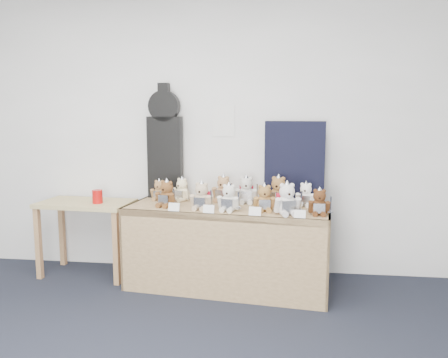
# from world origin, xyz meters

# --- Properties ---
(room_shell) EXTENTS (6.00, 6.00, 6.00)m
(room_shell) POSITION_xyz_m (0.53, 2.49, 1.50)
(room_shell) COLOR white
(room_shell) RESTS_ON floor
(display_table) EXTENTS (1.87, 0.95, 0.75)m
(display_table) POSITION_xyz_m (0.62, 2.00, 0.59)
(display_table) COLOR brown
(display_table) RESTS_ON floor
(side_table) EXTENTS (0.91, 0.55, 0.73)m
(side_table) POSITION_xyz_m (-0.78, 2.17, 0.60)
(side_table) COLOR tan
(side_table) RESTS_ON floor
(guitar_case) EXTENTS (0.34, 0.12, 1.11)m
(guitar_case) POSITION_xyz_m (-0.04, 2.39, 1.29)
(guitar_case) COLOR black
(guitar_case) RESTS_ON display_table
(navy_board) EXTENTS (0.56, 0.13, 0.75)m
(navy_board) POSITION_xyz_m (1.21, 2.34, 1.12)
(navy_board) COLOR black
(navy_board) RESTS_ON display_table
(red_cup) EXTENTS (0.10, 0.10, 0.13)m
(red_cup) POSITION_xyz_m (-0.63, 2.11, 0.79)
(red_cup) COLOR #B00E0B
(red_cup) RESTS_ON side_table
(teddy_front_far_left) EXTENTS (0.22, 0.20, 0.27)m
(teddy_front_far_left) POSITION_xyz_m (0.08, 1.95, 0.85)
(teddy_front_far_left) COLOR brown
(teddy_front_far_left) RESTS_ON display_table
(teddy_front_left) EXTENTS (0.22, 0.19, 0.27)m
(teddy_front_left) POSITION_xyz_m (0.41, 1.88, 0.85)
(teddy_front_left) COLOR tan
(teddy_front_left) RESTS_ON display_table
(teddy_front_centre) EXTENTS (0.21, 0.19, 0.26)m
(teddy_front_centre) POSITION_xyz_m (0.65, 1.85, 0.85)
(teddy_front_centre) COLOR beige
(teddy_front_centre) RESTS_ON display_table
(teddy_front_right) EXTENTS (0.21, 0.18, 0.26)m
(teddy_front_right) POSITION_xyz_m (0.95, 1.87, 0.85)
(teddy_front_right) COLOR olive
(teddy_front_right) RESTS_ON display_table
(teddy_front_far_right) EXTENTS (0.25, 0.22, 0.30)m
(teddy_front_far_right) POSITION_xyz_m (1.14, 1.77, 0.87)
(teddy_front_far_right) COLOR silver
(teddy_front_far_right) RESTS_ON display_table
(teddy_front_end) EXTENTS (0.20, 0.16, 0.24)m
(teddy_front_end) POSITION_xyz_m (1.40, 1.79, 0.85)
(teddy_front_end) COLOR #4E2E1A
(teddy_front_end) RESTS_ON display_table
(teddy_back_left) EXTENTS (0.20, 0.20, 0.25)m
(teddy_back_left) POSITION_xyz_m (0.16, 2.23, 0.85)
(teddy_back_left) COLOR beige
(teddy_back_left) RESTS_ON display_table
(teddy_back_centre_left) EXTENTS (0.23, 0.21, 0.28)m
(teddy_back_centre_left) POSITION_xyz_m (0.55, 2.24, 0.86)
(teddy_back_centre_left) COLOR #A37A51
(teddy_back_centre_left) RESTS_ON display_table
(teddy_back_centre_right) EXTENTS (0.23, 0.19, 0.28)m
(teddy_back_centre_right) POSITION_xyz_m (0.77, 2.20, 0.86)
(teddy_back_centre_right) COLOR beige
(teddy_back_centre_right) RESTS_ON display_table
(teddy_back_right) EXTENTS (0.24, 0.22, 0.30)m
(teddy_back_right) POSITION_xyz_m (1.07, 2.14, 0.87)
(teddy_back_right) COLOR olive
(teddy_back_right) RESTS_ON display_table
(teddy_back_end) EXTENTS (0.20, 0.17, 0.24)m
(teddy_back_end) POSITION_xyz_m (1.31, 2.13, 0.84)
(teddy_back_end) COLOR white
(teddy_back_end) RESTS_ON display_table
(teddy_back_far_left) EXTENTS (0.18, 0.15, 0.22)m
(teddy_back_far_left) POSITION_xyz_m (-0.07, 2.25, 0.84)
(teddy_back_far_left) COLOR olive
(teddy_back_far_left) RESTS_ON display_table
(entry_card_a) EXTENTS (0.10, 0.03, 0.07)m
(entry_card_a) POSITION_xyz_m (0.19, 1.76, 0.79)
(entry_card_a) COLOR silver
(entry_card_a) RESTS_ON display_table
(entry_card_b) EXTENTS (0.10, 0.03, 0.07)m
(entry_card_b) POSITION_xyz_m (0.50, 1.72, 0.78)
(entry_card_b) COLOR silver
(entry_card_b) RESTS_ON display_table
(entry_card_c) EXTENTS (0.10, 0.03, 0.07)m
(entry_card_c) POSITION_xyz_m (0.88, 1.68, 0.79)
(entry_card_c) COLOR silver
(entry_card_c) RESTS_ON display_table
(entry_card_d) EXTENTS (0.09, 0.03, 0.06)m
(entry_card_d) POSITION_xyz_m (1.24, 1.64, 0.78)
(entry_card_d) COLOR silver
(entry_card_d) RESTS_ON display_table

